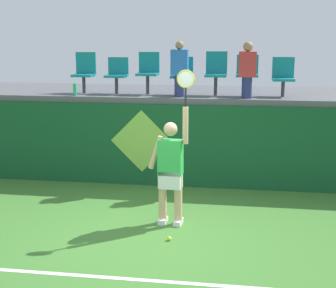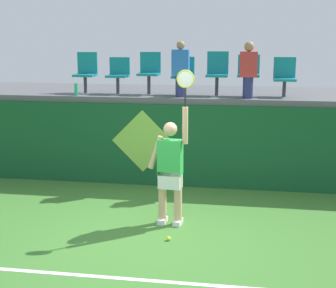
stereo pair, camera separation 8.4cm
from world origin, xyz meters
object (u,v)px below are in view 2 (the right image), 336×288
stadium_chair_1 (118,73)px  tennis_player (171,168)px  stadium_chair_2 (150,70)px  stadium_chair_4 (217,71)px  stadium_chair_3 (183,73)px  spectator_0 (181,68)px  tennis_ball (169,239)px  spectator_1 (248,69)px  water_bottle (76,89)px  stadium_chair_0 (86,71)px  stadium_chair_5 (248,72)px  stadium_chair_6 (285,75)px

stadium_chair_1 → tennis_player: bearing=-60.8°
stadium_chair_2 → stadium_chair_4: 1.42m
stadium_chair_1 → stadium_chair_3: size_ratio=0.97×
stadium_chair_1 → spectator_0: size_ratio=0.68×
stadium_chair_3 → tennis_ball: bearing=-85.7°
tennis_ball → spectator_1: 4.01m
stadium_chair_1 → spectator_1: bearing=-9.0°
water_bottle → stadium_chair_4: stadium_chair_4 is taller
stadium_chair_1 → stadium_chair_0: bearing=179.1°
stadium_chair_1 → stadium_chair_3: 1.39m
tennis_player → stadium_chair_3: stadium_chair_3 is taller
stadium_chair_2 → spectator_0: 0.83m
water_bottle → stadium_chair_0: (0.04, 0.55, 0.34)m
stadium_chair_2 → stadium_chair_0: bearing=179.8°
stadium_chair_2 → stadium_chair_4: stadium_chair_4 is taller
stadium_chair_0 → tennis_player: bearing=-50.9°
stadium_chair_5 → spectator_0: spectator_0 is taller
stadium_chair_1 → water_bottle: bearing=-144.5°
stadium_chair_5 → spectator_0: (-1.34, -0.41, 0.09)m
tennis_ball → stadium_chair_0: bearing=124.0°
tennis_player → water_bottle: 3.39m
water_bottle → tennis_ball: bearing=-50.9°
stadium_chair_3 → stadium_chair_5: (1.34, 0.00, 0.04)m
tennis_player → stadium_chair_4: 3.17m
stadium_chair_0 → stadium_chair_5: size_ratio=1.04×
water_bottle → stadium_chair_0: 0.65m
stadium_chair_1 → spectator_1: size_ratio=0.69×
stadium_chair_1 → stadium_chair_2: (0.67, 0.01, 0.06)m
stadium_chair_0 → stadium_chair_3: stadium_chair_0 is taller
stadium_chair_4 → stadium_chair_6: bearing=-0.1°
stadium_chair_2 → spectator_0: spectator_0 is taller
stadium_chair_0 → stadium_chair_5: (3.45, -0.01, 0.01)m
tennis_ball → spectator_1: bearing=70.7°
stadium_chair_0 → spectator_0: spectator_0 is taller
stadium_chair_0 → stadium_chair_1: stadium_chair_0 is taller
tennis_ball → stadium_chair_1: (-1.65, 3.51, 2.19)m
tennis_ball → stadium_chair_6: size_ratio=0.08×
water_bottle → stadium_chair_1: bearing=35.5°
stadium_chair_0 → stadium_chair_3: bearing=-0.2°
stadium_chair_4 → spectator_1: size_ratio=0.81×
water_bottle → stadium_chair_6: bearing=7.4°
stadium_chair_6 → stadium_chair_1: bearing=-179.9°
stadium_chair_3 → tennis_player: bearing=-86.3°
tennis_player → water_bottle: (-2.33, 2.27, 0.98)m
stadium_chair_4 → spectator_0: spectator_0 is taller
stadium_chair_6 → spectator_0: spectator_0 is taller
stadium_chair_3 → stadium_chair_0: bearing=179.8°
stadium_chair_6 → spectator_1: size_ratio=0.71×
spectator_1 → stadium_chair_0: bearing=172.7°
tennis_player → stadium_chair_0: 3.86m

